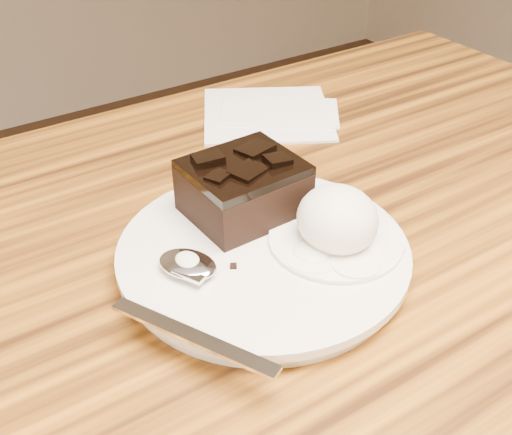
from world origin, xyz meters
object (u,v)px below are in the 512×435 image
brownie (243,192)px  ice_cream_scoop (337,219)px  plate (263,256)px  spoon (188,266)px  napkin (267,113)px

brownie → ice_cream_scoop: size_ratio=1.35×
plate → spoon: (-0.06, 0.01, 0.01)m
ice_cream_scoop → spoon: ice_cream_scoop is taller
brownie → napkin: size_ratio=0.62×
brownie → spoon: bearing=-150.7°
plate → napkin: 0.27m
spoon → ice_cream_scoop: bearing=-41.9°
ice_cream_scoop → spoon: 0.12m
ice_cream_scoop → napkin: bearing=67.0°
ice_cream_scoop → napkin: ice_cream_scoop is taller
brownie → ice_cream_scoop: ice_cream_scoop is taller
brownie → spoon: (-0.08, -0.04, -0.01)m
plate → brownie: brownie is taller
brownie → napkin: bearing=50.6°
napkin → spoon: bearing=-135.3°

